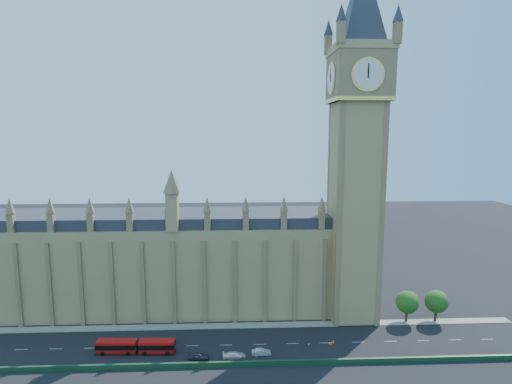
{
  "coord_description": "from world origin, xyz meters",
  "views": [
    {
      "loc": [
        7.32,
        -89.29,
        50.07
      ],
      "look_at": [
        11.56,
        10.0,
        35.53
      ],
      "focal_mm": 28.0,
      "sensor_mm": 36.0,
      "label": 1
    }
  ],
  "objects_px": {
    "car_grey": "(199,356)",
    "car_silver": "(261,352)",
    "car_white": "(234,355)",
    "red_bus": "(136,346)"
  },
  "relations": [
    {
      "from": "car_grey",
      "to": "car_silver",
      "type": "bearing_deg",
      "value": -80.14
    },
    {
      "from": "car_grey",
      "to": "car_silver",
      "type": "height_order",
      "value": "car_grey"
    },
    {
      "from": "car_silver",
      "to": "car_white",
      "type": "distance_m",
      "value": 6.27
    },
    {
      "from": "red_bus",
      "to": "car_white",
      "type": "xyz_separation_m",
      "value": [
        22.69,
        -3.36,
        -0.86
      ]
    },
    {
      "from": "car_grey",
      "to": "car_white",
      "type": "distance_m",
      "value": 8.0
    },
    {
      "from": "car_silver",
      "to": "car_white",
      "type": "bearing_deg",
      "value": 97.41
    },
    {
      "from": "red_bus",
      "to": "car_silver",
      "type": "distance_m",
      "value": 28.95
    },
    {
      "from": "red_bus",
      "to": "car_grey",
      "type": "height_order",
      "value": "red_bus"
    },
    {
      "from": "car_grey",
      "to": "car_silver",
      "type": "relative_size",
      "value": 1.09
    },
    {
      "from": "car_grey",
      "to": "car_white",
      "type": "xyz_separation_m",
      "value": [
        8.0,
        -0.11,
        -0.06
      ]
    }
  ]
}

